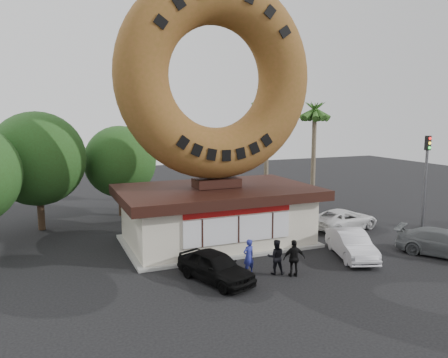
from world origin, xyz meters
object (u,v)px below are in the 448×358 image
giant_donut (216,77)px  donut_shop (217,213)px  traffic_signal (426,169)px  car_silver (351,244)px  street_lamp (146,153)px  person_left (249,257)px  car_grey (444,243)px  car_black (215,266)px  person_center (276,257)px  car_white (344,219)px  person_right (294,258)px

giant_donut → donut_shop: bearing=-90.0°
traffic_signal → car_silver: 9.61m
street_lamp → person_left: bearing=-84.9°
giant_donut → car_grey: size_ratio=2.37×
giant_donut → car_black: giant_donut is taller
person_center → car_silver: size_ratio=0.39×
traffic_signal → person_left: bearing=-167.1°
car_white → giant_donut: bearing=78.4°
donut_shop → car_white: bearing=-3.1°
donut_shop → car_white: 8.83m
car_grey → person_center: bearing=141.2°
giant_donut → person_right: 10.84m
giant_donut → car_black: (-2.28, -5.60, -8.80)m
traffic_signal → person_right: (-12.70, -4.43, -2.99)m
traffic_signal → car_grey: (-3.79, -4.97, -3.17)m
car_black → car_silver: car_silver is taller
car_white → person_right: bearing=120.2°
person_center → car_black: (-2.97, 0.23, -0.14)m
car_silver → donut_shop: bearing=154.8°
person_center → car_white: person_center is taller
giant_donut → person_right: bearing=-78.6°
car_silver → car_white: bearing=74.2°
street_lamp → car_silver: bearing=-64.2°
person_center → car_silver: 4.87m
street_lamp → person_left: size_ratio=4.77×
giant_donut → person_center: (0.69, -5.82, -8.66)m
giant_donut → person_left: (-0.49, -5.32, -8.66)m
person_left → car_white: bearing=-165.4°
person_left → person_right: 2.12m
street_lamp → person_right: (3.16, -16.44, -3.61)m
traffic_signal → person_center: bearing=-164.0°
car_black → car_silver: bearing=-17.2°
person_right → person_left: bearing=-18.7°
donut_shop → car_white: size_ratio=2.36×
street_lamp → person_right: size_ratio=4.58×
street_lamp → car_silver: 17.36m
donut_shop → street_lamp: bearing=100.5°
donut_shop → person_right: (1.30, -6.43, -0.89)m
person_right → car_grey: (8.91, -0.54, -0.17)m
donut_shop → traffic_signal: (14.00, -1.99, 2.10)m
street_lamp → car_white: bearing=-44.7°
car_white → car_grey: bearing=-175.7°
donut_shop → person_right: donut_shop is taller
street_lamp → person_center: (2.55, -15.82, -3.65)m
car_grey → car_white: (-1.47, 6.50, -0.04)m
giant_donut → traffic_signal: 15.22m
donut_shop → car_black: donut_shop is taller
person_center → person_right: bearing=155.3°
donut_shop → traffic_signal: traffic_signal is taller
person_center → car_silver: person_center is taller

